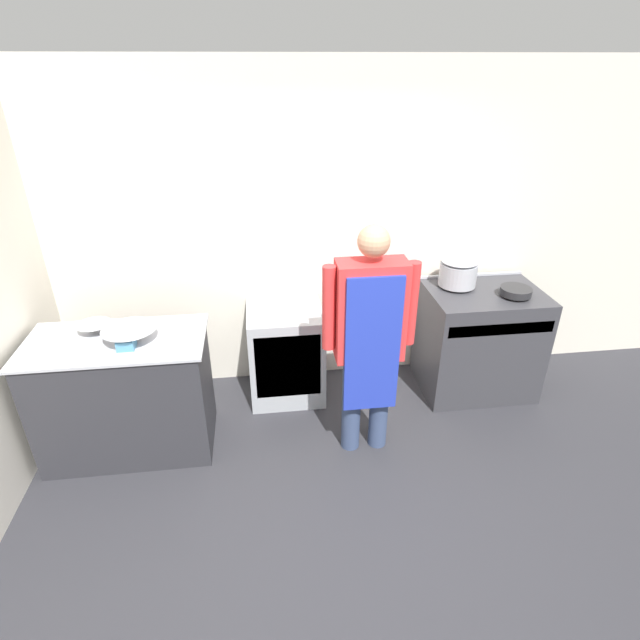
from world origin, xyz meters
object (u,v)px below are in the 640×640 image
Objects in this scene: mixing_bowl at (130,335)px; plastic_tub at (126,344)px; saute_pan at (516,291)px; stove at (478,340)px; fridge_unit at (286,353)px; person_cook at (369,332)px; stock_pot at (458,271)px.

mixing_bowl is 3.29× the size of plastic_tub.
saute_pan is at bearing 6.41° from mixing_bowl.
stove is at bearing 11.20° from plastic_tub.
fridge_unit is 2.20× the size of mixing_bowl.
mixing_bowl is at bearing 172.81° from person_cook.
stock_pot reaches higher than mixing_bowl.
stock_pot reaches higher than stove.
saute_pan reaches higher than plastic_tub.
stove is at bearing 147.08° from saute_pan.
plastic_tub reaches higher than stove.
mixing_bowl is (-1.63, 0.21, -0.02)m from person_cook.
stove is at bearing 9.33° from mixing_bowl.
fridge_unit is 2.63× the size of stock_pot.
saute_pan is (0.40, -0.25, -0.09)m from stock_pot.
plastic_tub is 3.00m from saute_pan.
person_cook reaches higher than fridge_unit.
stove is 1.18× the size of fridge_unit.
fridge_unit is at bearing 30.52° from plastic_tub.
plastic_tub is (-2.78, -0.55, 0.50)m from stove.
mixing_bowl reaches higher than fridge_unit.
fridge_unit is at bearing 26.87° from mixing_bowl.
saute_pan is at bearing -6.72° from fridge_unit.
person_cook is at bearing -7.19° from mixing_bowl.
person_cook is at bearing -139.74° from stock_pot.
mixing_bowl is (-1.09, -0.55, 0.57)m from fridge_unit.
stove is 2.88m from plastic_tub.
person_cook reaches higher than saute_pan.
stove is at bearing -3.32° from fridge_unit.
stove is 0.55× the size of person_cook.
fridge_unit is 7.23× the size of plastic_tub.
mixing_bowl is at bearing -170.67° from stove.
stock_pot is at bearing 148.41° from saute_pan.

